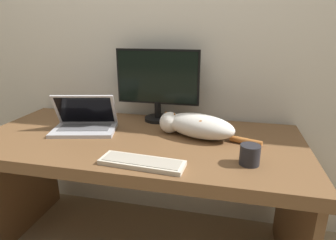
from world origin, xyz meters
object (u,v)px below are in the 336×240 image
Objects in this scene: monitor at (158,82)px; cat at (196,125)px; external_keyboard at (142,162)px; laptop at (85,123)px; coffee_mug at (250,155)px.

monitor is 0.39m from cat.
cat is (0.18, 0.38, 0.05)m from external_keyboard.
external_keyboard is at bearing -49.79° from laptop.
monitor is at bearing 137.12° from coffee_mug.
monitor reaches higher than external_keyboard.
external_keyboard is at bearing -81.56° from monitor.
laptop is 4.36× the size of coffee_mug.
laptop is (-0.35, -0.28, -0.20)m from monitor.
external_keyboard is 0.46m from coffee_mug.
laptop is at bearing -157.12° from cat.
monitor is 0.65m from external_keyboard.
monitor is 0.94× the size of cat.
cat is (0.62, 0.05, 0.02)m from laptop.
external_keyboard is 4.25× the size of coffee_mug.
laptop reaches higher than external_keyboard.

